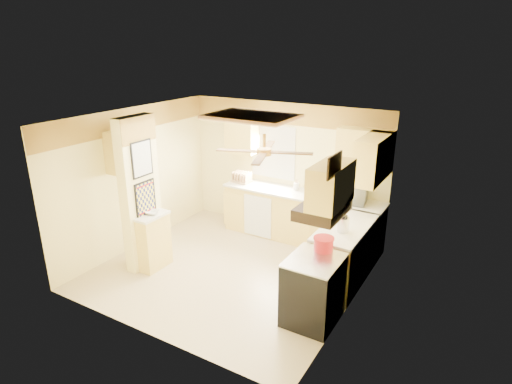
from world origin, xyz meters
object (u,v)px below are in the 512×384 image
Objects in this scene: stove at (313,290)px; microwave at (349,193)px; bowl at (152,212)px; kettle at (343,224)px; dutch_oven at (324,244)px.

microwave reaches higher than stove.
bowl is at bearing 33.92° from microwave.
kettle reaches higher than bowl.
kettle is (0.04, 0.93, 0.60)m from stove.
bowl reaches higher than stove.
stove is 2.86m from bowl.
stove is 2.25m from microwave.
bowl is (-2.82, 0.03, 0.51)m from stove.
kettle reaches higher than dutch_oven.
microwave is 1.87m from dutch_oven.
bowl is at bearing 179.37° from stove.
dutch_oven is 1.09× the size of kettle.
stove is 3.58× the size of kettle.
kettle is at bearing 99.19° from microwave.
stove is at bearing -92.69° from kettle.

